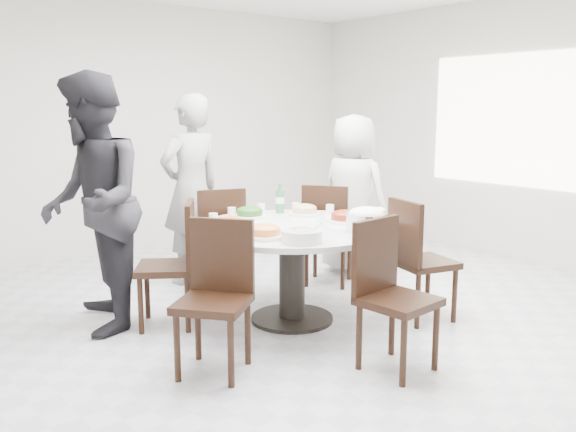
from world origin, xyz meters
TOP-DOWN VIEW (x-y plane):
  - floor at (0.00, 0.00)m, footprint 6.00×6.00m
  - wall_back at (0.00, 3.00)m, footprint 6.00×0.01m
  - wall_right at (3.00, 0.00)m, footprint 0.01×6.00m
  - window at (2.98, 0.00)m, footprint 0.04×2.20m
  - dining_table at (-0.16, -0.02)m, footprint 1.50×1.50m
  - chair_ne at (0.75, 0.55)m, footprint 0.59×0.59m
  - chair_n at (-0.20, 0.99)m, footprint 0.53×0.53m
  - chair_nw at (-0.97, 0.48)m, footprint 0.58×0.58m
  - chair_sw at (-1.14, -0.46)m, footprint 0.59×0.59m
  - chair_s at (-0.21, -1.14)m, footprint 0.45×0.45m
  - chair_se at (0.67, -0.63)m, footprint 0.51×0.51m
  - diner_right at (1.19, 0.69)m, footprint 0.65×0.86m
  - diner_middle at (-0.21, 1.41)m, footprint 0.68×0.49m
  - diner_left at (-1.41, 0.74)m, footprint 0.98×1.11m
  - dish_greens at (-0.22, 0.45)m, footprint 0.27×0.27m
  - dish_pale at (0.21, 0.27)m, footprint 0.26×0.26m
  - dish_orange at (-0.59, 0.17)m, footprint 0.26×0.26m
  - dish_redbrown at (0.26, -0.17)m, footprint 0.29×0.29m
  - dish_tofu at (-0.58, -0.24)m, footprint 0.29×0.29m
  - rice_bowl at (0.16, -0.50)m, footprint 0.31×0.31m
  - soup_bowl at (-0.46, -0.50)m, footprint 0.28×0.28m
  - beverage_bottle at (0.12, 0.49)m, footprint 0.07×0.07m
  - tea_cups at (-0.18, 0.58)m, footprint 0.07×0.07m
  - chopsticks at (-0.16, 0.60)m, footprint 0.24×0.04m

SIDE VIEW (x-z plane):
  - floor at x=0.00m, z-range -0.01..0.01m
  - dining_table at x=-0.16m, z-range 0.00..0.75m
  - chair_ne at x=0.75m, z-range 0.00..0.95m
  - chair_n at x=-0.20m, z-range 0.00..0.95m
  - chair_nw at x=-0.97m, z-range 0.00..0.95m
  - chair_sw at x=-1.14m, z-range 0.00..0.95m
  - chair_s at x=-0.21m, z-range 0.00..0.95m
  - chair_se at x=0.67m, z-range 0.00..0.95m
  - chopsticks at x=-0.16m, z-range 0.75..0.76m
  - dish_greens at x=-0.22m, z-range 0.75..0.82m
  - dish_pale at x=0.21m, z-range 0.75..0.82m
  - dish_orange at x=-0.59m, z-range 0.75..0.82m
  - dish_redbrown at x=0.26m, z-range 0.75..0.82m
  - diner_right at x=1.19m, z-range 0.00..1.57m
  - dish_tofu at x=-0.58m, z-range 0.75..0.83m
  - tea_cups at x=-0.18m, z-range 0.75..0.83m
  - soup_bowl at x=-0.46m, z-range 0.75..0.84m
  - rice_bowl at x=0.16m, z-range 0.75..0.88m
  - beverage_bottle at x=0.12m, z-range 0.75..1.00m
  - diner_middle at x=-0.21m, z-range 0.00..1.76m
  - diner_left at x=-1.41m, z-range 0.00..1.90m
  - wall_back at x=0.00m, z-range 0.00..2.80m
  - wall_right at x=3.00m, z-range 0.00..2.80m
  - window at x=2.98m, z-range 0.80..2.20m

